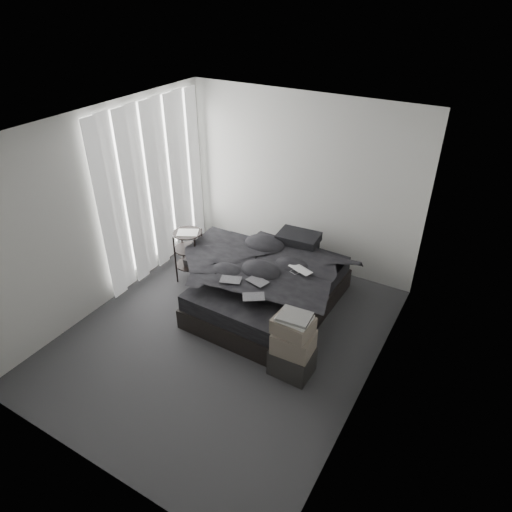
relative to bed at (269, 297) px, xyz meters
The scene contains 25 objects.
floor 0.86m from the bed, 103.73° to the right, with size 3.60×4.20×0.01m, color #313134.
ceiling 2.60m from the bed, 103.73° to the right, with size 3.60×4.20×0.01m, color white.
wall_back 1.74m from the bed, 98.89° to the left, with size 3.60×0.01×2.60m, color #BCBCB7.
wall_front 3.15m from the bed, 93.92° to the right, with size 3.60×0.01×2.60m, color #BCBCB7.
wall_left 2.45m from the bed, 157.72° to the right, with size 0.01×4.20×2.60m, color #BCBCB7.
wall_right 2.14m from the bed, 27.12° to the right, with size 0.01×4.20×2.60m, color #BCBCB7.
window_left 2.32m from the bed, behind, with size 0.02×2.00×2.30m, color white.
curtain_left 2.24m from the bed, behind, with size 0.06×2.12×2.48m, color white.
bed is the anchor object (origin of this frame).
mattress 0.25m from the bed, ahead, with size 1.49×1.99×0.22m, color black.
duvet 0.48m from the bed, 91.35° to the right, with size 1.51×1.75×0.24m, color black.
pillow_lower 0.90m from the bed, 92.22° to the left, with size 0.62×0.42×0.14m, color black.
pillow_upper 0.96m from the bed, 87.18° to the left, with size 0.58×0.40×0.13m, color black.
laptop 0.72m from the bed, ahead, with size 0.33×0.21×0.03m, color silver.
comic_a 0.85m from the bed, 115.80° to the right, with size 0.26×0.17×0.01m, color black.
comic_b 0.73m from the bed, 84.23° to the right, with size 0.26×0.17×0.01m, color black.
comic_c 0.94m from the bed, 76.93° to the right, with size 0.26×0.17×0.01m, color black.
side_stand 1.37m from the bed, behind, with size 0.41×0.41×0.76m, color black.
papers 1.48m from the bed, behind, with size 0.29×0.22×0.02m, color white.
floor_books 1.72m from the bed, 169.19° to the left, with size 0.12×0.18×0.12m, color black.
box_lower 1.25m from the bed, 49.49° to the right, with size 0.46×0.36×0.34m, color black.
box_mid 1.31m from the bed, 49.46° to the right, with size 0.43×0.34×0.26m, color #635A4E.
box_upper 1.36m from the bed, 49.83° to the right, with size 0.41×0.33×0.18m, color #635A4E.
art_book_white 1.41m from the bed, 49.49° to the right, with size 0.35×0.28×0.03m, color silver.
art_book_snake 1.44m from the bed, 49.46° to the right, with size 0.34×0.27×0.03m, color silver.
Camera 1 is at (2.55, -3.58, 3.89)m, focal length 32.00 mm.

